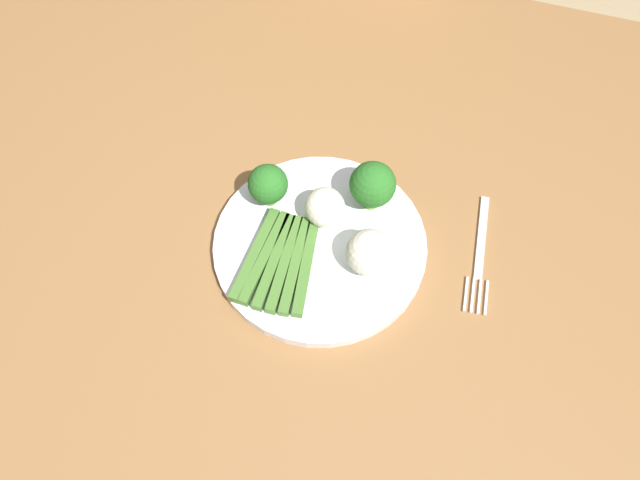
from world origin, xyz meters
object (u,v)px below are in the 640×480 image
(asparagus_bundle, at_px, (280,261))
(cauliflower_near_center, at_px, (325,207))
(chair, at_px, (358,31))
(dining_table, at_px, (338,280))
(broccoli_back, at_px, (268,185))
(fork, at_px, (480,255))
(plate, at_px, (320,245))
(broccoli_back_right, at_px, (373,185))
(cauliflower_front_left, at_px, (370,253))

(asparagus_bundle, bearing_deg, cauliflower_near_center, 155.93)
(chair, bearing_deg, cauliflower_near_center, 108.26)
(dining_table, xyz_separation_m, asparagus_bundle, (0.06, 0.05, 0.11))
(broccoli_back, height_order, cauliflower_near_center, broccoli_back)
(broccoli_back, bearing_deg, cauliflower_near_center, 176.76)
(broccoli_back, relative_size, fork, 0.36)
(chair, xyz_separation_m, plate, (-0.13, 0.67, 0.27))
(chair, relative_size, plate, 3.35)
(asparagus_bundle, bearing_deg, dining_table, 129.26)
(broccoli_back_right, bearing_deg, chair, -74.04)
(broccoli_back_right, bearing_deg, asparagus_bundle, 55.40)
(chair, height_order, broccoli_back_right, chair)
(asparagus_bundle, distance_m, broccoli_back_right, 0.14)
(broccoli_back_right, relative_size, fork, 0.42)
(plate, relative_size, asparagus_bundle, 1.95)
(fork, bearing_deg, dining_table, -82.26)
(broccoli_back_right, distance_m, cauliflower_near_center, 0.06)
(dining_table, bearing_deg, cauliflower_front_left, 152.19)
(broccoli_back_right, relative_size, cauliflower_front_left, 1.24)
(asparagus_bundle, bearing_deg, plate, 137.42)
(chair, distance_m, asparagus_bundle, 0.78)
(broccoli_back_right, bearing_deg, plate, 59.27)
(dining_table, height_order, asparagus_bundle, asparagus_bundle)
(dining_table, height_order, cauliflower_near_center, cauliflower_near_center)
(dining_table, distance_m, chair, 0.70)
(chair, xyz_separation_m, cauliflower_front_left, (-0.19, 0.69, 0.30))
(fork, bearing_deg, asparagus_bundle, -73.51)
(cauliflower_near_center, bearing_deg, fork, -175.59)
(broccoli_back, relative_size, cauliflower_near_center, 1.22)
(asparagus_bundle, xyz_separation_m, broccoli_back, (0.04, -0.08, 0.03))
(broccoli_back_right, height_order, cauliflower_near_center, broccoli_back_right)
(plate, distance_m, fork, 0.20)
(cauliflower_front_left, relative_size, fork, 0.34)
(chair, height_order, broccoli_back, chair)
(broccoli_back_right, distance_m, fork, 0.16)
(chair, bearing_deg, broccoli_back_right, 113.27)
(chair, relative_size, fork, 5.24)
(broccoli_back, bearing_deg, fork, -177.69)
(dining_table, distance_m, broccoli_back_right, 0.16)
(asparagus_bundle, distance_m, cauliflower_near_center, 0.08)
(cauliflower_front_left, bearing_deg, broccoli_back_right, -76.52)
(cauliflower_front_left, bearing_deg, asparagus_bundle, 17.30)
(broccoli_back, bearing_deg, dining_table, 164.27)
(asparagus_bundle, height_order, fork, asparagus_bundle)
(plate, distance_m, broccoli_back_right, 0.10)
(broccoli_back_right, xyz_separation_m, fork, (-0.15, 0.02, -0.05))
(asparagus_bundle, bearing_deg, broccoli_back_right, 143.33)
(plate, bearing_deg, asparagus_bundle, 49.48)
(plate, relative_size, fork, 1.57)
(chair, xyz_separation_m, fork, (-0.32, 0.63, 0.26))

